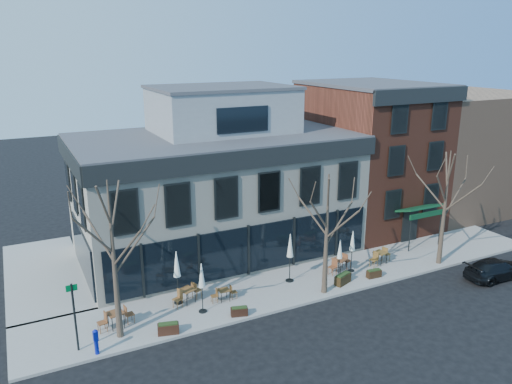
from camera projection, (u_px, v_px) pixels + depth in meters
name	position (u px, v px, depth m)	size (l,w,h in m)	color
ground	(248.00, 278.00, 30.87)	(120.00, 120.00, 0.00)	black
sidewalk_front	(311.00, 280.00, 30.41)	(33.50, 4.70, 0.15)	gray
sidewalk_side	(44.00, 275.00, 31.13)	(4.50, 12.00, 0.15)	gray
corner_building	(216.00, 185.00, 33.92)	(18.39, 10.39, 11.10)	silver
red_brick_building	(369.00, 154.00, 39.17)	(8.20, 11.78, 11.18)	brown
bg_building	(450.00, 149.00, 44.54)	(12.00, 12.00, 10.00)	#8C664C
tree_corner	(114.00, 259.00, 23.27)	(3.93, 3.98, 7.92)	#382B21
tree_mid	(327.00, 233.00, 27.76)	(3.50, 3.55, 7.04)	#382B21
tree_right	(445.00, 207.00, 31.58)	(3.72, 3.77, 7.48)	#382B21
sign_pole	(74.00, 313.00, 22.75)	(0.50, 0.10, 3.40)	black
parked_sedan	(496.00, 269.00, 30.67)	(1.74, 4.28, 1.24)	black
call_box	(96.00, 341.00, 22.82)	(0.26, 0.26, 1.29)	#0C1A9E
cafe_set_0	(116.00, 318.00, 25.05)	(1.94, 0.87, 1.00)	brown
cafe_set_1	(187.00, 294.00, 27.46)	(1.93, 1.17, 1.00)	brown
cafe_set_2	(224.00, 294.00, 27.72)	(1.55, 0.64, 0.81)	brown
cafe_set_4	(340.00, 264.00, 31.30)	(1.99, 1.02, 1.02)	brown
cafe_set_5	(380.00, 256.00, 32.39)	(1.94, 0.96, 0.99)	brown
umbrella_0	(177.00, 267.00, 26.95)	(0.49, 0.49, 3.07)	black
umbrella_1	(202.00, 278.00, 26.09)	(0.45, 0.45, 2.81)	black
umbrella_2	(290.00, 248.00, 29.53)	(0.49, 0.49, 3.04)	black
umbrella_3	(340.00, 251.00, 30.04)	(0.40, 0.40, 2.50)	black
umbrella_4	(352.00, 243.00, 30.92)	(0.43, 0.43, 2.70)	black
planter_0	(168.00, 328.00, 24.54)	(1.11, 0.66, 0.58)	#331A11
planter_1	(239.00, 311.00, 26.21)	(0.95, 0.59, 0.50)	black
planter_2	(343.00, 279.00, 29.71)	(1.24, 0.82, 0.64)	#302210
planter_3	(374.00, 273.00, 30.55)	(0.95, 0.45, 0.51)	black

